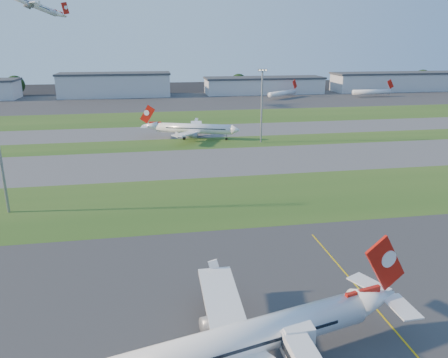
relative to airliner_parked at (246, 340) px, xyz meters
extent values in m
plane|color=black|center=(15.16, 2.61, -4.10)|extent=(700.00, 700.00, 0.00)
cube|color=#333335|center=(15.16, 2.61, -4.10)|extent=(300.00, 70.00, 0.01)
cube|color=#264D19|center=(15.16, 54.61, -4.10)|extent=(300.00, 34.00, 0.01)
cube|color=#515154|center=(15.16, 87.61, -4.10)|extent=(300.00, 32.00, 0.01)
cube|color=#264D19|center=(15.16, 112.61, -4.10)|extent=(300.00, 18.00, 0.01)
cube|color=#515154|center=(15.16, 134.61, -4.10)|extent=(300.00, 26.00, 0.01)
cube|color=#264D19|center=(15.16, 167.61, -4.10)|extent=(300.00, 40.00, 0.01)
cube|color=#333335|center=(15.16, 227.61, -4.10)|extent=(400.00, 80.00, 0.01)
cube|color=gold|center=(20.16, 2.61, -4.10)|extent=(0.25, 60.00, 0.02)
cube|color=white|center=(5.66, 0.01, -0.10)|extent=(3.40, 3.00, 3.00)
cylinder|color=white|center=(-0.35, -0.09, 0.12)|extent=(30.18, 10.83, 3.82)
cube|color=#B1150B|center=(18.19, 4.43, 5.24)|extent=(6.41, 1.88, 7.60)
cube|color=white|center=(-1.28, 7.96, -0.39)|extent=(4.60, 15.09, 1.55)
cylinder|color=gray|center=(-2.22, 5.46, -1.49)|extent=(4.65, 3.24, 2.31)
cylinder|color=white|center=(7.14, 120.61, -0.16)|extent=(27.73, 12.93, 3.57)
cube|color=#B1150B|center=(-9.65, 126.67, 4.64)|extent=(5.84, 2.38, 7.11)
cube|color=white|center=(8.81, 128.00, -0.63)|extent=(5.64, 14.45, 1.45)
cube|color=white|center=(3.71, 113.86, -0.63)|extent=(11.36, 14.06, 1.45)
cylinder|color=gray|center=(9.43, 125.58, -1.66)|extent=(4.45, 3.37, 2.16)
cylinder|color=gray|center=(5.73, 115.32, -1.66)|extent=(4.45, 3.37, 2.16)
cylinder|color=white|center=(-64.84, 209.00, 48.77)|extent=(25.09, 11.62, 3.23)
cube|color=white|center=(-61.75, 202.89, 48.34)|extent=(10.25, 12.72, 1.31)
cube|color=white|center=(-66.33, 215.69, 48.34)|extent=(5.06, 13.06, 1.31)
cylinder|color=gray|center=(-63.58, 204.22, 47.41)|extent=(4.02, 3.04, 1.95)
cylinder|color=gray|center=(-66.90, 213.50, 47.41)|extent=(4.02, 3.04, 1.95)
cylinder|color=white|center=(74.87, 229.76, -0.90)|extent=(22.82, 18.01, 3.20)
cube|color=#B1150B|center=(85.33, 237.47, 3.90)|extent=(4.34, 3.31, 6.16)
cylinder|color=white|center=(133.98, 227.08, -0.90)|extent=(26.09, 4.01, 3.20)
cube|color=#B1150B|center=(146.97, 227.48, 3.90)|extent=(5.18, 0.46, 6.16)
cylinder|color=gray|center=(-39.84, 54.61, 8.40)|extent=(0.60, 0.60, 25.00)
cylinder|color=gray|center=(30.16, 110.61, 8.40)|extent=(0.60, 0.60, 25.00)
cube|color=gray|center=(30.16, 110.61, 21.30)|extent=(3.20, 0.50, 0.80)
cube|color=#FFF2CC|center=(30.16, 110.61, 21.30)|extent=(2.80, 0.70, 0.35)
cube|color=#AAACB3|center=(-29.84, 257.61, 2.90)|extent=(70.00, 22.00, 14.00)
cube|color=#383A3F|center=(-29.84, 257.61, 10.50)|extent=(71.40, 23.00, 1.20)
cube|color=#AAACB3|center=(70.16, 257.61, 0.90)|extent=(80.00, 22.00, 10.00)
cube|color=#383A3F|center=(70.16, 257.61, 6.50)|extent=(81.60, 23.00, 1.20)
cube|color=#AAACB3|center=(170.16, 257.61, 1.90)|extent=(95.00, 22.00, 12.00)
cube|color=#383A3F|center=(170.16, 257.61, 8.50)|extent=(96.90, 23.00, 1.20)
cylinder|color=black|center=(-94.84, 272.61, -1.90)|extent=(1.00, 1.00, 4.40)
sphere|color=black|center=(-94.84, 272.61, 3.05)|extent=(12.10, 12.10, 12.10)
cylinder|color=black|center=(-4.84, 268.61, -2.30)|extent=(1.00, 1.00, 3.60)
sphere|color=black|center=(-4.84, 268.61, 1.75)|extent=(9.90, 9.90, 9.90)
cylinder|color=black|center=(55.16, 271.61, -2.00)|extent=(1.00, 1.00, 4.20)
sphere|color=black|center=(55.16, 271.61, 2.72)|extent=(11.55, 11.55, 11.55)
cylinder|color=black|center=(130.16, 269.61, -2.20)|extent=(1.00, 1.00, 3.80)
sphere|color=black|center=(130.16, 269.61, 2.07)|extent=(10.45, 10.45, 10.45)
cylinder|color=black|center=(200.16, 273.61, -1.80)|extent=(1.00, 1.00, 4.60)
sphere|color=black|center=(200.16, 273.61, 3.37)|extent=(12.65, 12.65, 12.65)
camera|label=1|loc=(-9.22, -38.91, 31.10)|focal=35.00mm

